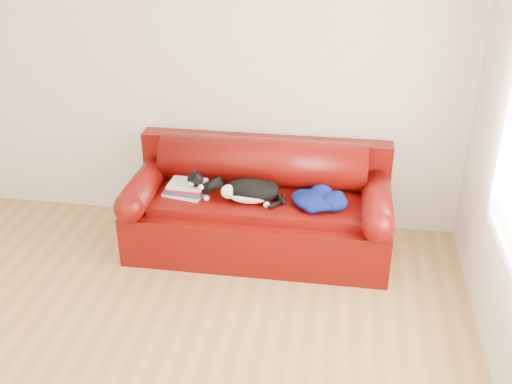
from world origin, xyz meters
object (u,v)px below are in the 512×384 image
book_stack (186,188)px  blanket (318,199)px  sofa_base (259,223)px  cat (250,191)px

book_stack → blanket: 1.06m
blanket → book_stack: bearing=177.6°
sofa_base → cat: bearing=-114.6°
book_stack → sofa_base: bearing=6.3°
sofa_base → cat: cat is taller
sofa_base → book_stack: book_stack is taller
sofa_base → book_stack: bearing=-173.7°
sofa_base → book_stack: size_ratio=5.96×
blanket → cat: bearing=-179.0°
cat → blanket: (0.54, 0.01, -0.03)m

